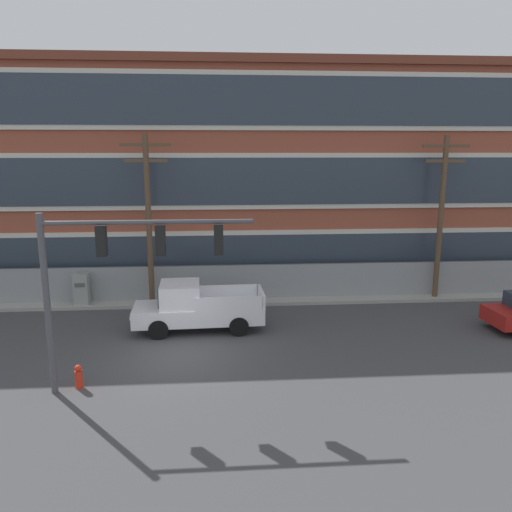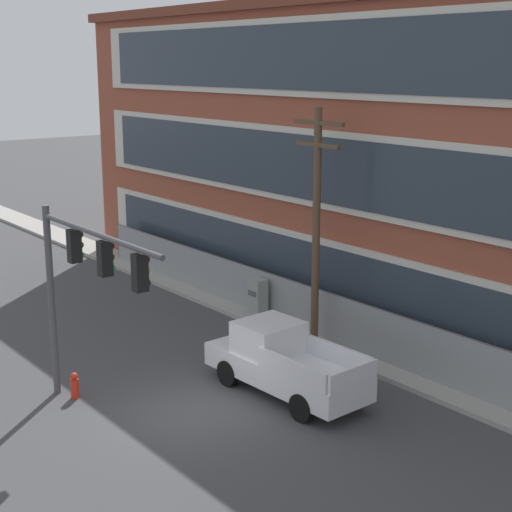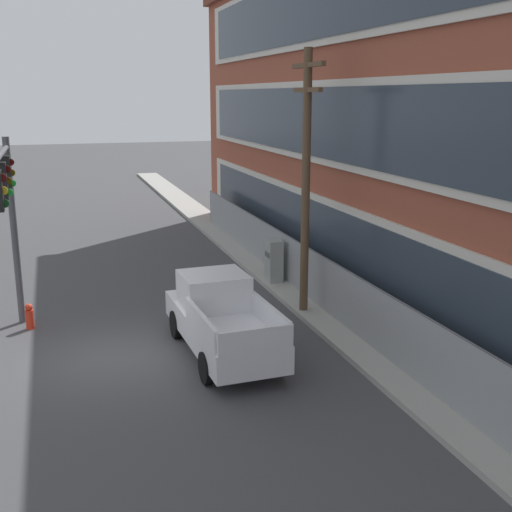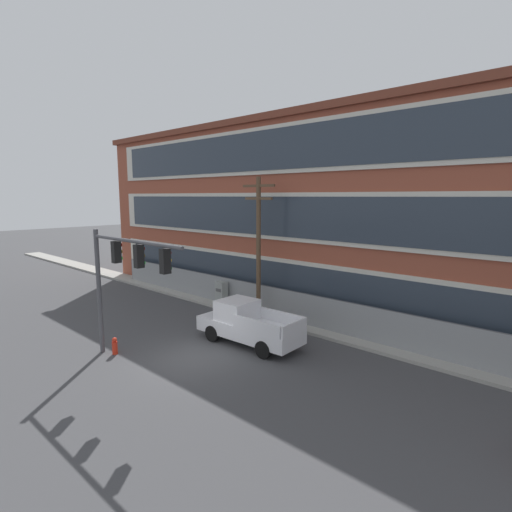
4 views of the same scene
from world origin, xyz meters
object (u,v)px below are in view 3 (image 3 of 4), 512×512
fire_hydrant (30,317)px  electrical_cabinet (274,263)px  pickup_truck_white (221,319)px  utility_pole_near_corner (306,173)px  traffic_signal_mast (6,198)px

fire_hydrant → electrical_cabinet: bearing=103.9°
pickup_truck_white → electrical_cabinet: (-5.57, 3.46, -0.12)m
utility_pole_near_corner → electrical_cabinet: utility_pole_near_corner is taller
utility_pole_near_corner → electrical_cabinet: size_ratio=4.85×
traffic_signal_mast → pickup_truck_white: traffic_signal_mast is taller
pickup_truck_white → fire_hydrant: 6.10m
fire_hydrant → traffic_signal_mast: bearing=-9.8°
fire_hydrant → pickup_truck_white: bearing=55.1°
pickup_truck_white → utility_pole_near_corner: bearing=124.1°
traffic_signal_mast → pickup_truck_white: bearing=68.4°
traffic_signal_mast → electrical_cabinet: 9.93m
utility_pole_near_corner → fire_hydrant: 9.33m
utility_pole_near_corner → electrical_cabinet: (-3.34, 0.16, -3.66)m
fire_hydrant → utility_pole_near_corner: bearing=81.5°
traffic_signal_mast → fire_hydrant: size_ratio=8.10×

